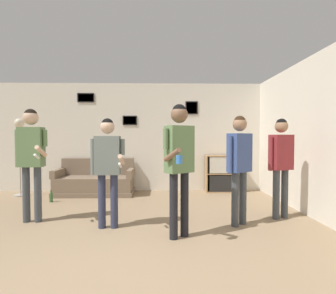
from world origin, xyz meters
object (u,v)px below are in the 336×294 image
Objects in this scene: floor_lamp at (20,140)px; person_spectator_far_right at (281,158)px; bookshelf at (222,174)px; person_player_foreground_left at (31,152)px; person_player_foreground_center at (108,161)px; person_watcher_holding_cup at (179,155)px; person_spectator_near_bookshelf at (239,158)px; couch at (95,182)px; bottle_on_floor at (51,197)px.

floor_lamp is 1.08× the size of person_spectator_far_right.
person_player_foreground_left reaches higher than bookshelf.
person_player_foreground_center is 2.78m from person_spectator_far_right.
person_watcher_holding_cup reaches higher than person_spectator_near_bookshelf.
person_player_foreground_left is at bearing -178.54° from person_spectator_far_right.
couch is 2.59m from person_player_foreground_center.
person_watcher_holding_cup reaches higher than bookshelf.
couch is 1.09× the size of person_spectator_near_bookshelf.
person_player_foreground_center is (2.47, -2.21, -0.31)m from floor_lamp.
person_watcher_holding_cup is 1.90m from person_spectator_far_right.
person_watcher_holding_cup reaches higher than couch.
person_spectator_far_right is (0.47, -2.16, 0.56)m from bookshelf.
bottle_on_floor is at bearing -32.73° from floor_lamp.
person_player_foreground_left is 1.66m from bottle_on_floor.
couch is at bearing 140.44° from person_spectator_near_bookshelf.
person_watcher_holding_cup reaches higher than bottle_on_floor.
bottle_on_floor is at bearing -132.87° from couch.
bookshelf is at bearing 14.41° from bottle_on_floor.
person_spectator_near_bookshelf is at bearing -39.56° from couch.
bottle_on_floor is at bearing -165.59° from bookshelf.
person_watcher_holding_cup reaches higher than person_player_foreground_center.
couch is 1.07m from bottle_on_floor.
bookshelf is at bearing 4.30° from floor_lamp.
couch is 1.01× the size of person_player_foreground_left.
bookshelf is 3.47m from person_player_foreground_center.
person_spectator_far_right reaches higher than bookshelf.
floor_lamp is (-4.75, -0.36, 0.85)m from bookshelf.
person_player_foreground_center reaches higher than bottle_on_floor.
couch is at bearing 47.13° from bottle_on_floor.
floor_lamp is at bearing 122.37° from person_player_foreground_left.
bookshelf is at bearing 3.75° from couch.
person_spectator_far_right is at bearing 22.35° from person_spectator_near_bookshelf.
couch is 1.02× the size of person_watcher_holding_cup.
person_player_foreground_left is 6.97× the size of bottle_on_floor.
person_spectator_near_bookshelf reaches higher than bookshelf.
bottle_on_floor is at bearing 133.48° from person_player_foreground_center.
person_player_foreground_left reaches higher than floor_lamp.
person_player_foreground_left reaches higher than person_spectator_near_bookshelf.
floor_lamp is 4.36m from person_watcher_holding_cup.
person_spectator_near_bookshelf reaches higher than person_spectator_far_right.
person_spectator_far_right is at bearing -19.07° from floor_lamp.
person_player_foreground_center is 1.11m from person_watcher_holding_cup.
person_watcher_holding_cup is at bearing -38.13° from bottle_on_floor.
person_player_foreground_left is at bearing -102.76° from couch.
person_spectator_far_right is at bearing -77.70° from bookshelf.
floor_lamp reaches higher than person_spectator_near_bookshelf.
couch is 3.66m from person_spectator_near_bookshelf.
person_player_foreground_center is 0.91× the size of person_watcher_holding_cup.
person_spectator_far_right reaches higher than couch.
bottle_on_floor is at bearing 141.87° from person_watcher_holding_cup.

